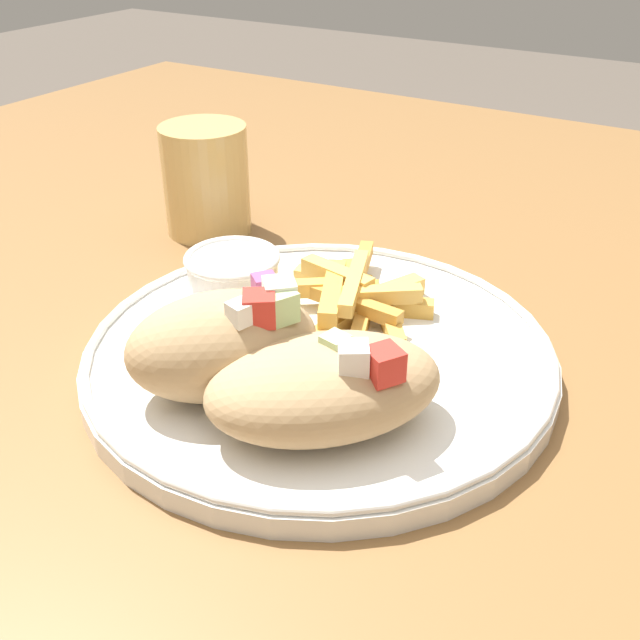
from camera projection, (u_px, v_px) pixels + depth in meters
table at (256, 430)px, 0.55m from camera, size 1.29×1.29×0.77m
plate at (320, 353)px, 0.48m from camera, size 0.30×0.30×0.02m
pita_sandwich_near at (325, 386)px, 0.40m from camera, size 0.15×0.15×0.06m
pita_sandwich_far at (225, 343)px, 0.42m from camera, size 0.13×0.12×0.07m
fries_pile at (353, 296)px, 0.51m from camera, size 0.13×0.11×0.03m
sauce_ramekin at (233, 278)px, 0.51m from camera, size 0.07×0.07×0.04m
water_glass at (206, 185)px, 0.64m from camera, size 0.07×0.07×0.09m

